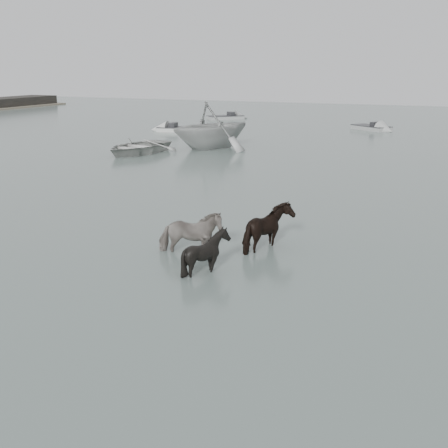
{
  "coord_description": "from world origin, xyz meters",
  "views": [
    {
      "loc": [
        7.02,
        -14.48,
        5.47
      ],
      "look_at": [
        0.81,
        0.0,
        1.0
      ],
      "focal_mm": 45.0,
      "sensor_mm": 36.0,
      "label": 1
    }
  ],
  "objects": [
    {
      "name": "pony_black",
      "position": [
        0.88,
        -1.4,
        0.71
      ],
      "size": [
        1.6,
        1.51,
        1.43
      ],
      "primitive_type": "imported",
      "rotation": [
        0.0,
        0.0,
        1.9
      ],
      "color": "black",
      "rests_on": "ground"
    },
    {
      "name": "rowboat_trail",
      "position": [
        -8.85,
        20.38,
        1.63
      ],
      "size": [
        7.58,
        7.95,
        3.26
      ],
      "primitive_type": "imported",
      "rotation": [
        0.0,
        0.0,
        2.67
      ],
      "color": "#B0B3B0",
      "rests_on": "ground"
    },
    {
      "name": "pony_dark",
      "position": [
        1.82,
        1.17,
        0.82
      ],
      "size": [
        1.6,
        1.8,
        1.63
      ],
      "primitive_type": "imported",
      "rotation": [
        0.0,
        0.0,
        1.71
      ],
      "color": "black",
      "rests_on": "ground"
    },
    {
      "name": "skiff_outer",
      "position": [
        -15.43,
        28.43,
        0.38
      ],
      "size": [
        5.55,
        2.49,
        0.75
      ],
      "primitive_type": null,
      "rotation": [
        0.0,
        0.0,
        3.31
      ],
      "color": "silver",
      "rests_on": "ground"
    },
    {
      "name": "rowboat_lead",
      "position": [
        -12.29,
        16.43,
        0.54
      ],
      "size": [
        4.45,
        5.7,
        1.08
      ],
      "primitive_type": "imported",
      "rotation": [
        0.0,
        0.0,
        -0.15
      ],
      "color": "#B7B7B2",
      "rests_on": "ground"
    },
    {
      "name": "pony_pinto",
      "position": [
        -0.27,
        -0.06,
        0.81
      ],
      "size": [
        2.11,
        1.62,
        1.62
      ],
      "primitive_type": "imported",
      "rotation": [
        0.0,
        0.0,
        2.02
      ],
      "color": "black",
      "rests_on": "ground"
    },
    {
      "name": "ground",
      "position": [
        0.0,
        0.0,
        0.0
      ],
      "size": [
        140.0,
        140.0,
        0.0
      ],
      "primitive_type": "plane",
      "color": "#576861",
      "rests_on": "ground"
    },
    {
      "name": "skiff_far",
      "position": [
        -16.38,
        40.46,
        0.38
      ],
      "size": [
        4.75,
        4.74,
        0.75
      ],
      "primitive_type": null,
      "rotation": [
        0.0,
        0.0,
        0.78
      ],
      "color": "#A0A2A0",
      "rests_on": "ground"
    },
    {
      "name": "skiff_mid",
      "position": [
        -0.66,
        36.19,
        0.38
      ],
      "size": [
        4.89,
        4.19,
        0.75
      ],
      "primitive_type": null,
      "rotation": [
        0.0,
        0.0,
        -0.64
      ],
      "color": "#999C99",
      "rests_on": "ground"
    }
  ]
}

